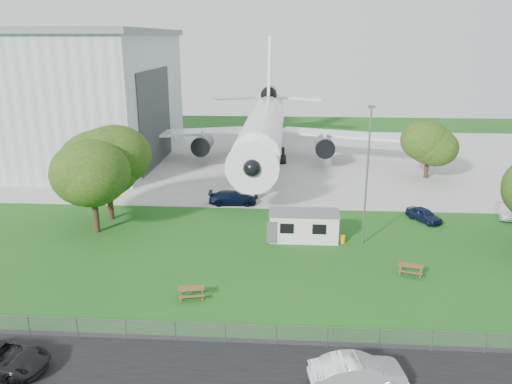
# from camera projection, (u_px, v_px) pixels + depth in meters

# --- Properties ---
(ground) EXTENTS (160.00, 160.00, 0.00)m
(ground) POSITION_uv_depth(u_px,v_px,m) (266.00, 272.00, 38.58)
(ground) COLOR #216319
(asphalt_strip) EXTENTS (120.00, 8.00, 0.02)m
(asphalt_strip) POSITION_uv_depth(u_px,v_px,m) (255.00, 383.00, 26.19)
(asphalt_strip) COLOR black
(asphalt_strip) RESTS_ON ground
(concrete_apron) EXTENTS (120.00, 46.00, 0.03)m
(concrete_apron) POSITION_uv_depth(u_px,v_px,m) (278.00, 158.00, 74.79)
(concrete_apron) COLOR #B7B7B2
(concrete_apron) RESTS_ON ground
(hangar) EXTENTS (43.00, 31.00, 18.55)m
(hangar) POSITION_uv_depth(u_px,v_px,m) (18.00, 95.00, 72.48)
(hangar) COLOR #B2B7BC
(hangar) RESTS_ON ground
(airliner) EXTENTS (46.36, 47.73, 17.69)m
(airliner) POSITION_uv_depth(u_px,v_px,m) (264.00, 126.00, 71.32)
(airliner) COLOR white
(airliner) RESTS_ON ground
(site_cabin) EXTENTS (6.75, 2.72, 2.62)m
(site_cabin) POSITION_uv_depth(u_px,v_px,m) (304.00, 226.00, 44.47)
(site_cabin) COLOR silver
(site_cabin) RESTS_ON ground
(picnic_west) EXTENTS (2.04, 1.79, 0.76)m
(picnic_west) POSITION_uv_depth(u_px,v_px,m) (192.00, 298.00, 34.80)
(picnic_west) COLOR brown
(picnic_west) RESTS_ON ground
(picnic_east) EXTENTS (2.18, 1.98, 0.76)m
(picnic_east) POSITION_uv_depth(u_px,v_px,m) (410.00, 274.00, 38.26)
(picnic_east) COLOR brown
(picnic_east) RESTS_ON ground
(fence) EXTENTS (58.00, 0.04, 1.30)m
(fence) POSITION_uv_depth(u_px,v_px,m) (259.00, 344.00, 29.53)
(fence) COLOR gray
(fence) RESTS_ON ground
(lamp_mast) EXTENTS (0.16, 0.16, 12.00)m
(lamp_mast) POSITION_uv_depth(u_px,v_px,m) (367.00, 178.00, 42.20)
(lamp_mast) COLOR slate
(lamp_mast) RESTS_ON ground
(tree_west_big) EXTENTS (7.99, 7.99, 9.88)m
(tree_west_big) POSITION_uv_depth(u_px,v_px,m) (106.00, 162.00, 48.26)
(tree_west_big) COLOR #382619
(tree_west_big) RESTS_ON ground
(tree_west_small) EXTENTS (7.65, 7.65, 9.42)m
(tree_west_small) POSITION_uv_depth(u_px,v_px,m) (92.00, 174.00, 44.97)
(tree_west_small) COLOR #382619
(tree_west_small) RESTS_ON ground
(tree_far_apron) EXTENTS (6.43, 6.43, 7.66)m
(tree_far_apron) POSITION_uv_depth(u_px,v_px,m) (429.00, 144.00, 63.15)
(tree_far_apron) COLOR #382619
(tree_far_apron) RESTS_ON ground
(car_centre_sedan) EXTENTS (5.19, 2.56, 1.64)m
(car_centre_sedan) POSITION_uv_depth(u_px,v_px,m) (357.00, 373.00, 25.73)
(car_centre_sedan) COLOR white
(car_centre_sedan) RESTS_ON ground
(car_ne_hatch) EXTENTS (3.37, 4.11, 1.32)m
(car_ne_hatch) POSITION_uv_depth(u_px,v_px,m) (424.00, 215.00, 49.09)
(car_ne_hatch) COLOR black
(car_ne_hatch) RESTS_ON ground
(car_ne_sedan) EXTENTS (2.26, 4.23, 1.32)m
(car_ne_sedan) POSITION_uv_depth(u_px,v_px,m) (505.00, 211.00, 50.22)
(car_ne_sedan) COLOR silver
(car_ne_sedan) RESTS_ON ground
(car_apron_van) EXTENTS (5.24, 2.41, 1.49)m
(car_apron_van) POSITION_uv_depth(u_px,v_px,m) (233.00, 198.00, 54.02)
(car_apron_van) COLOR black
(car_apron_van) RESTS_ON ground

